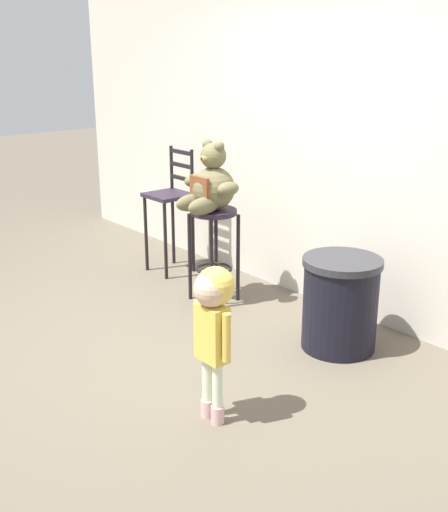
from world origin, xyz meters
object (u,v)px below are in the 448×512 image
(bar_stool_with_teddy, at_px, (214,236))
(trash_bin, at_px, (340,303))
(child_walking, at_px, (213,312))
(bar_chair_empty, at_px, (171,203))
(teddy_bear, at_px, (211,185))

(bar_stool_with_teddy, xyz_separation_m, trash_bin, (1.28, 0.10, -0.22))
(child_walking, relative_size, trash_bin, 1.39)
(bar_stool_with_teddy, bearing_deg, bar_chair_empty, 168.22)
(child_walking, bearing_deg, bar_stool_with_teddy, -46.68)
(child_walking, xyz_separation_m, trash_bin, (-0.14, 1.27, -0.34))
(child_walking, height_order, bar_chair_empty, bar_chair_empty)
(bar_stool_with_teddy, distance_m, bar_chair_empty, 0.87)
(bar_stool_with_teddy, distance_m, child_walking, 1.84)
(child_walking, height_order, trash_bin, child_walking)
(teddy_bear, distance_m, bar_chair_empty, 0.93)
(child_walking, distance_m, bar_chair_empty, 2.63)
(teddy_bear, relative_size, bar_chair_empty, 0.48)
(bar_chair_empty, bearing_deg, teddy_bear, -13.65)
(teddy_bear, bearing_deg, child_walking, -39.01)
(bar_stool_with_teddy, height_order, child_walking, child_walking)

